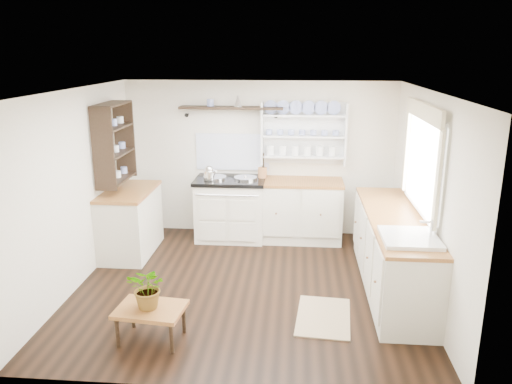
{
  "coord_description": "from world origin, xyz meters",
  "views": [
    {
      "loc": [
        0.57,
        -5.41,
        2.71
      ],
      "look_at": [
        0.09,
        0.25,
        1.1
      ],
      "focal_mm": 35.0,
      "sensor_mm": 36.0,
      "label": 1
    }
  ],
  "objects": [
    {
      "name": "kettle",
      "position": [
        -0.68,
        1.45,
        1.03
      ],
      "size": [
        0.16,
        0.16,
        0.2
      ],
      "primitive_type": null,
      "color": "silver",
      "rests_on": "aga_cooker"
    },
    {
      "name": "high_shelf",
      "position": [
        -0.4,
        1.78,
        1.91
      ],
      "size": [
        1.5,
        0.29,
        0.16
      ],
      "color": "black",
      "rests_on": "wall_back"
    },
    {
      "name": "floor",
      "position": [
        0.0,
        0.0,
        0.0
      ],
      "size": [
        4.0,
        3.8,
        0.01
      ],
      "primitive_type": "cube",
      "color": "black",
      "rests_on": "ground"
    },
    {
      "name": "window",
      "position": [
        1.95,
        0.15,
        1.56
      ],
      "size": [
        0.08,
        1.55,
        1.22
      ],
      "color": "white",
      "rests_on": "wall_right"
    },
    {
      "name": "ceiling",
      "position": [
        0.0,
        0.0,
        2.3
      ],
      "size": [
        4.0,
        3.8,
        0.01
      ],
      "primitive_type": "cube",
      "color": "white",
      "rests_on": "wall_back"
    },
    {
      "name": "aga_cooker",
      "position": [
        -0.4,
        1.57,
        0.47
      ],
      "size": [
        1.02,
        0.71,
        0.95
      ],
      "color": "silver",
      "rests_on": "floor"
    },
    {
      "name": "utensil_crock",
      "position": [
        0.06,
        1.68,
        0.99
      ],
      "size": [
        0.13,
        0.13,
        0.15
      ],
      "primitive_type": "cylinder",
      "color": "#A0663A",
      "rests_on": "back_cabinets"
    },
    {
      "name": "wall_back",
      "position": [
        0.0,
        1.9,
        1.15
      ],
      "size": [
        4.0,
        0.02,
        2.3
      ],
      "primitive_type": "cube",
      "color": "beige",
      "rests_on": "ground"
    },
    {
      "name": "wall_right",
      "position": [
        2.0,
        0.0,
        1.15
      ],
      "size": [
        0.02,
        3.8,
        2.3
      ],
      "primitive_type": "cube",
      "color": "beige",
      "rests_on": "ground"
    },
    {
      "name": "plate_rack",
      "position": [
        0.65,
        1.86,
        1.56
      ],
      "size": [
        1.2,
        0.22,
        0.9
      ],
      "color": "white",
      "rests_on": "wall_back"
    },
    {
      "name": "right_cabinets",
      "position": [
        1.7,
        0.1,
        0.46
      ],
      "size": [
        0.62,
        2.43,
        0.9
      ],
      "color": "beige",
      "rests_on": "floor"
    },
    {
      "name": "floor_rug",
      "position": [
        0.88,
        -0.67,
        0.01
      ],
      "size": [
        0.62,
        0.89,
        0.02
      ],
      "primitive_type": "cube",
      "rotation": [
        0.0,
        0.0,
        -0.08
      ],
      "color": "#8F8153",
      "rests_on": "floor"
    },
    {
      "name": "left_shelving",
      "position": [
        -1.84,
        0.9,
        1.55
      ],
      "size": [
        0.28,
        0.8,
        1.05
      ],
      "primitive_type": "cube",
      "color": "black",
      "rests_on": "wall_left"
    },
    {
      "name": "center_table",
      "position": [
        -0.8,
        -1.23,
        0.3
      ],
      "size": [
        0.68,
        0.52,
        0.35
      ],
      "rotation": [
        0.0,
        0.0,
        -0.1
      ],
      "color": "brown",
      "rests_on": "floor"
    },
    {
      "name": "left_cabinets",
      "position": [
        -1.7,
        0.9,
        0.46
      ],
      "size": [
        0.62,
        1.13,
        0.9
      ],
      "color": "beige",
      "rests_on": "floor"
    },
    {
      "name": "potted_plant",
      "position": [
        -0.8,
        -1.23,
        0.56
      ],
      "size": [
        0.45,
        0.42,
        0.42
      ],
      "primitive_type": "imported",
      "rotation": [
        0.0,
        0.0,
        -0.27
      ],
      "color": "#3F7233",
      "rests_on": "center_table"
    },
    {
      "name": "belfast_sink",
      "position": [
        1.7,
        -0.65,
        0.8
      ],
      "size": [
        0.55,
        0.6,
        0.45
      ],
      "color": "white",
      "rests_on": "right_cabinets"
    },
    {
      "name": "back_cabinets",
      "position": [
        0.6,
        1.6,
        0.46
      ],
      "size": [
        1.27,
        0.63,
        0.9
      ],
      "color": "beige",
      "rests_on": "floor"
    },
    {
      "name": "wall_left",
      "position": [
        -2.0,
        0.0,
        1.15
      ],
      "size": [
        0.02,
        3.8,
        2.3
      ],
      "primitive_type": "cube",
      "color": "beige",
      "rests_on": "ground"
    }
  ]
}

